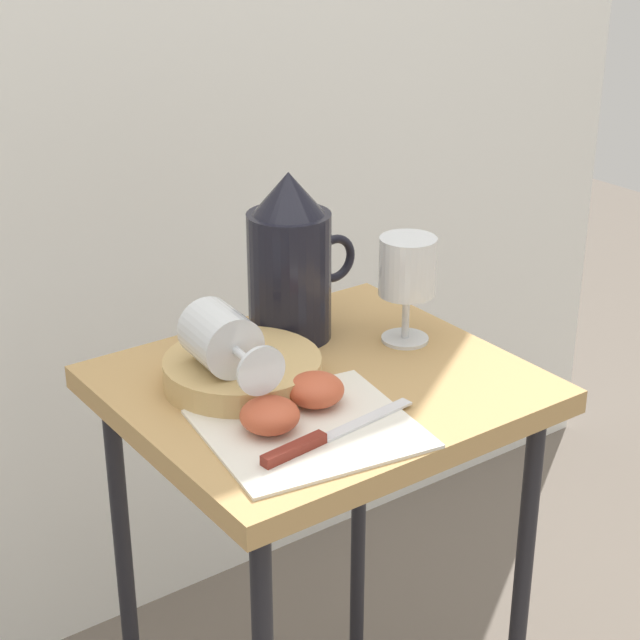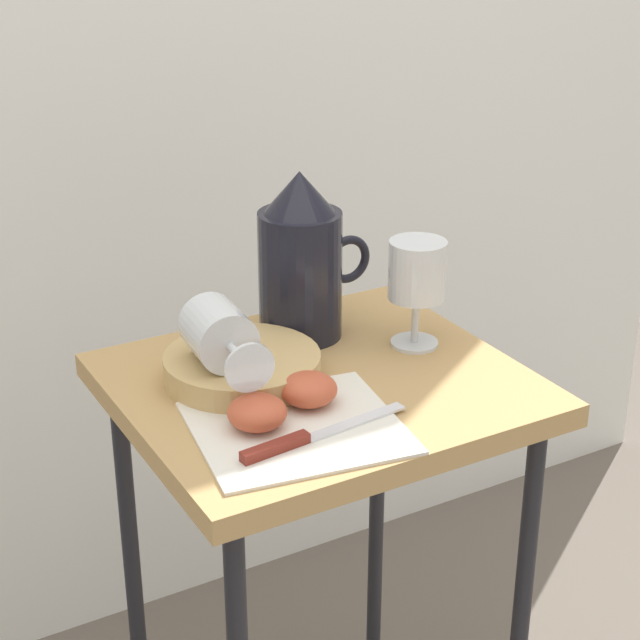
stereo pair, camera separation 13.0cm
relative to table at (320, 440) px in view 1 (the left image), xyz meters
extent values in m
cube|color=white|center=(0.00, 0.61, 0.37)|extent=(2.40, 0.03, 2.05)
cube|color=tan|center=(0.00, 0.00, 0.07)|extent=(0.49, 0.44, 0.03)
cylinder|color=black|center=(0.21, -0.18, -0.30)|extent=(0.02, 0.02, 0.71)
cylinder|color=black|center=(-0.21, 0.18, -0.30)|extent=(0.02, 0.02, 0.71)
cylinder|color=black|center=(0.21, 0.18, -0.30)|extent=(0.02, 0.02, 0.71)
cube|color=silver|center=(-0.09, -0.10, 0.09)|extent=(0.26, 0.24, 0.00)
cylinder|color=tan|center=(-0.09, 0.04, 0.11)|extent=(0.20, 0.20, 0.03)
cylinder|color=black|center=(0.04, 0.13, 0.18)|extent=(0.11, 0.11, 0.17)
cylinder|color=#B23819|center=(0.04, 0.13, 0.14)|extent=(0.10, 0.10, 0.10)
cone|color=black|center=(0.04, 0.13, 0.29)|extent=(0.10, 0.10, 0.06)
torus|color=black|center=(0.12, 0.13, 0.19)|extent=(0.07, 0.01, 0.07)
cylinder|color=silver|center=(0.16, 0.02, 0.09)|extent=(0.06, 0.06, 0.00)
cylinder|color=silver|center=(0.16, 0.02, 0.13)|extent=(0.01, 0.01, 0.06)
cylinder|color=silver|center=(0.16, 0.02, 0.20)|extent=(0.08, 0.08, 0.08)
cylinder|color=#B23819|center=(0.16, 0.02, 0.18)|extent=(0.07, 0.07, 0.04)
cylinder|color=silver|center=(-0.12, 0.04, 0.16)|extent=(0.08, 0.09, 0.08)
cylinder|color=silver|center=(-0.12, -0.03, 0.16)|extent=(0.01, 0.06, 0.01)
cylinder|color=silver|center=(-0.13, -0.06, 0.16)|extent=(0.06, 0.01, 0.06)
ellipsoid|color=#C15133|center=(-0.13, -0.08, 0.11)|extent=(0.07, 0.07, 0.04)
ellipsoid|color=#C15133|center=(-0.05, -0.06, 0.11)|extent=(0.07, 0.07, 0.04)
cube|color=silver|center=(-0.02, -0.13, 0.09)|extent=(0.14, 0.03, 0.00)
cube|color=maroon|center=(-0.13, -0.14, 0.10)|extent=(0.09, 0.02, 0.01)
camera|label=1|loc=(-0.70, -0.97, 0.70)|focal=59.85mm
camera|label=2|loc=(-0.59, -1.04, 0.70)|focal=59.85mm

